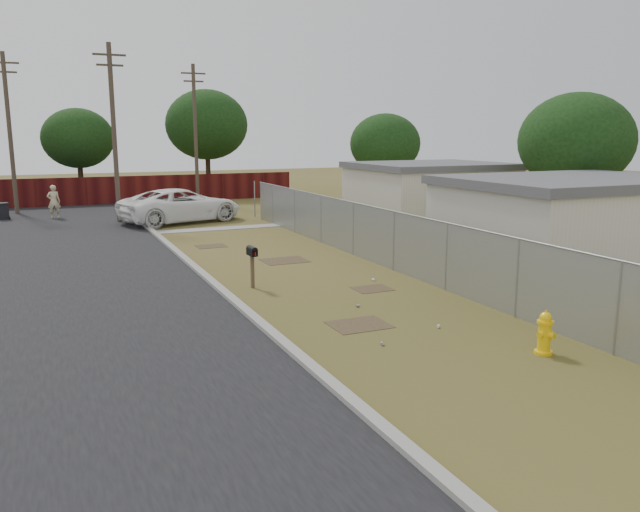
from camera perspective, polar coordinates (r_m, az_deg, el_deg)
name	(u,v)px	position (r m, az deg, el deg)	size (l,w,h in m)	color
ground	(309,279)	(19.87, -1.01, -2.09)	(120.00, 120.00, 0.00)	brown
street	(70,251)	(26.27, -21.89, 0.40)	(15.10, 60.00, 0.12)	black
chainlink_fence	(379,242)	(21.96, 5.45, 1.26)	(0.10, 27.06, 2.02)	gray
privacy_fence	(70,192)	(43.00, -21.92, 5.47)	(30.00, 0.12, 1.80)	#4D1310
utility_poles	(111,131)	(38.68, -18.55, 10.79)	(12.60, 8.24, 9.00)	#473C2F
houses	(492,206)	(27.29, 15.44, 4.46)	(9.30, 17.24, 3.10)	beige
horizon_trees	(179,132)	(42.21, -12.75, 10.98)	(33.32, 31.94, 7.78)	#382619
fire_hydrant	(545,334)	(13.91, 19.87, -6.68)	(0.47, 0.47, 0.95)	yellow
mailbox	(252,255)	(18.60, -6.23, 0.10)	(0.21, 0.55, 1.27)	brown
pickup_truck	(181,205)	(33.28, -12.56, 4.54)	(2.92, 6.33, 1.76)	white
pedestrian	(54,202)	(36.98, -23.16, 4.60)	(0.66, 0.44, 1.82)	#C4BA90
trash_bin	(3,211)	(37.59, -27.03, 3.68)	(0.71, 0.70, 0.90)	black
scattered_litter	(386,310)	(16.29, 6.06, -4.97)	(2.86, 5.53, 0.07)	silver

